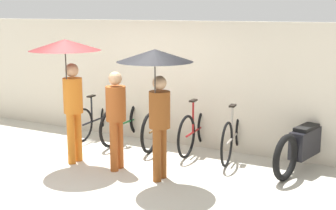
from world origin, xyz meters
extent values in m
plane|color=beige|center=(0.00, 0.00, 0.00)|extent=(30.00, 30.00, 0.00)
cube|color=beige|center=(0.00, 2.22, 1.18)|extent=(12.23, 0.12, 2.36)
torus|color=black|center=(-1.53, 2.43, 0.33)|extent=(0.08, 0.67, 0.67)
torus|color=black|center=(-1.46, 1.43, 0.33)|extent=(0.08, 0.67, 0.67)
cylinder|color=black|center=(-1.50, 1.93, 0.33)|extent=(0.10, 1.00, 0.04)
cylinder|color=black|center=(-1.49, 1.76, 0.59)|extent=(0.04, 0.04, 0.51)
cube|color=black|center=(-1.49, 1.76, 0.86)|extent=(0.10, 0.21, 0.03)
cylinder|color=black|center=(-1.53, 2.43, 0.69)|extent=(0.04, 0.04, 0.71)
cylinder|color=black|center=(-1.53, 2.43, 1.04)|extent=(0.44, 0.06, 0.03)
torus|color=black|center=(-0.75, 2.41, 0.37)|extent=(0.07, 0.75, 0.75)
torus|color=black|center=(-0.74, 1.37, 0.37)|extent=(0.07, 0.75, 0.75)
cylinder|color=#19662D|center=(-0.75, 1.89, 0.37)|extent=(0.05, 1.04, 0.04)
cylinder|color=#19662D|center=(-0.75, 1.71, 0.67)|extent=(0.04, 0.04, 0.60)
cube|color=black|center=(-0.75, 1.71, 0.98)|extent=(0.09, 0.20, 0.03)
cylinder|color=#19662D|center=(-0.75, 2.41, 0.70)|extent=(0.04, 0.04, 0.66)
cylinder|color=#19662D|center=(-0.75, 2.41, 1.03)|extent=(0.44, 0.03, 0.03)
torus|color=black|center=(-0.07, 2.48, 0.37)|extent=(0.15, 0.75, 0.74)
torus|color=black|center=(0.07, 1.41, 0.37)|extent=(0.15, 0.75, 0.74)
cylinder|color=brown|center=(0.00, 1.95, 0.37)|extent=(0.17, 1.07, 0.04)
cylinder|color=brown|center=(0.02, 1.76, 0.61)|extent=(0.04, 0.04, 0.48)
cube|color=black|center=(0.02, 1.76, 0.87)|extent=(0.11, 0.21, 0.03)
cylinder|color=brown|center=(-0.07, 2.48, 0.69)|extent=(0.04, 0.04, 0.63)
cylinder|color=brown|center=(-0.07, 2.48, 1.00)|extent=(0.44, 0.08, 0.03)
torus|color=black|center=(0.72, 2.42, 0.38)|extent=(0.09, 0.77, 0.76)
torus|color=black|center=(0.78, 1.46, 0.38)|extent=(0.09, 0.77, 0.76)
cylinder|color=maroon|center=(0.75, 1.94, 0.38)|extent=(0.09, 0.96, 0.04)
cylinder|color=maroon|center=(0.76, 1.77, 0.67)|extent=(0.04, 0.04, 0.57)
cube|color=black|center=(0.76, 1.77, 0.97)|extent=(0.10, 0.21, 0.03)
cylinder|color=maroon|center=(0.72, 2.42, 0.70)|extent=(0.04, 0.04, 0.63)
cylinder|color=maroon|center=(0.72, 2.42, 1.01)|extent=(0.44, 0.05, 0.03)
torus|color=black|center=(1.43, 2.44, 0.38)|extent=(0.14, 0.75, 0.76)
torus|color=black|center=(1.57, 1.36, 0.38)|extent=(0.14, 0.75, 0.76)
cylinder|color=#A59E93|center=(1.50, 1.90, 0.38)|extent=(0.18, 1.08, 0.04)
cylinder|color=#A59E93|center=(1.52, 1.71, 0.66)|extent=(0.04, 0.04, 0.57)
cube|color=black|center=(1.52, 1.71, 0.96)|extent=(0.12, 0.21, 0.03)
cylinder|color=#A59E93|center=(1.43, 2.44, 0.73)|extent=(0.04, 0.04, 0.70)
cylinder|color=#A59E93|center=(1.43, 2.44, 1.08)|extent=(0.44, 0.08, 0.03)
cylinder|color=#C66B1E|center=(-0.79, 0.45, 0.43)|extent=(0.13, 0.13, 0.86)
cylinder|color=#C66B1E|center=(-0.79, 0.27, 0.43)|extent=(0.13, 0.13, 0.86)
cylinder|color=#C66B1E|center=(-0.79, 0.36, 1.16)|extent=(0.32, 0.32, 0.59)
sphere|color=tan|center=(-0.79, 0.36, 1.58)|extent=(0.22, 0.22, 0.22)
cylinder|color=#332D28|center=(-0.79, 0.22, 1.55)|extent=(0.02, 0.02, 0.72)
cone|color=#591919|center=(-0.79, 0.22, 2.00)|extent=(1.16, 1.16, 0.18)
cylinder|color=#9E4C1E|center=(0.04, 0.47, 0.41)|extent=(0.13, 0.13, 0.82)
cylinder|color=#9E4C1E|center=(0.06, 0.29, 0.41)|extent=(0.13, 0.13, 0.82)
cylinder|color=#9E4C1E|center=(0.05, 0.38, 1.09)|extent=(0.32, 0.32, 0.55)
sphere|color=tan|center=(0.05, 0.38, 1.50)|extent=(0.21, 0.21, 0.21)
cylinder|color=brown|center=(0.88, 0.40, 0.41)|extent=(0.13, 0.13, 0.82)
cylinder|color=brown|center=(0.89, 0.22, 0.41)|extent=(0.13, 0.13, 0.82)
cylinder|color=brown|center=(0.89, 0.31, 1.09)|extent=(0.32, 0.32, 0.55)
sphere|color=tan|center=(0.89, 0.31, 1.50)|extent=(0.21, 0.21, 0.21)
cylinder|color=#332D28|center=(0.89, 0.17, 1.47)|extent=(0.02, 0.02, 0.70)
cone|color=black|center=(0.89, 0.17, 1.91)|extent=(1.11, 1.11, 0.18)
torus|color=black|center=(2.88, 2.55, 0.36)|extent=(0.25, 0.73, 0.72)
torus|color=black|center=(2.59, 1.16, 0.36)|extent=(0.25, 0.73, 0.72)
cube|color=black|center=(2.74, 1.86, 0.44)|extent=(0.40, 0.81, 0.44)
cube|color=black|center=(2.74, 1.86, 0.69)|extent=(0.33, 0.58, 0.06)
cylinder|color=#B2B2B7|center=(2.88, 2.55, 0.91)|extent=(0.57, 0.15, 0.03)
camera|label=1|loc=(4.19, -5.64, 2.55)|focal=50.00mm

